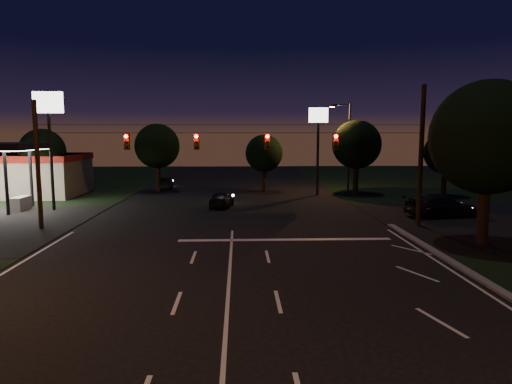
{
  "coord_description": "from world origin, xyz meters",
  "views": [
    {
      "loc": [
        0.43,
        -13.6,
        5.94
      ],
      "look_at": [
        1.29,
        9.37,
        3.0
      ],
      "focal_mm": 32.0,
      "sensor_mm": 36.0,
      "label": 1
    }
  ],
  "objects_px": {
    "car_oncoming_a": "(222,199)",
    "car_cross": "(442,206)",
    "car_oncoming_b": "(165,183)",
    "utility_pole_right": "(418,226)",
    "tree_right_near": "(487,139)"
  },
  "relations": [
    {
      "from": "car_oncoming_a",
      "to": "car_cross",
      "type": "distance_m",
      "value": 16.78
    },
    {
      "from": "car_oncoming_a",
      "to": "car_cross",
      "type": "bearing_deg",
      "value": 171.29
    },
    {
      "from": "car_oncoming_b",
      "to": "car_cross",
      "type": "height_order",
      "value": "car_cross"
    },
    {
      "from": "utility_pole_right",
      "to": "car_oncoming_b",
      "type": "height_order",
      "value": "utility_pole_right"
    },
    {
      "from": "tree_right_near",
      "to": "car_cross",
      "type": "bearing_deg",
      "value": 79.63
    },
    {
      "from": "utility_pole_right",
      "to": "tree_right_near",
      "type": "relative_size",
      "value": 1.03
    },
    {
      "from": "utility_pole_right",
      "to": "car_cross",
      "type": "height_order",
      "value": "utility_pole_right"
    },
    {
      "from": "tree_right_near",
      "to": "car_oncoming_a",
      "type": "xyz_separation_m",
      "value": [
        -14.53,
        13.1,
        -5.02
      ]
    },
    {
      "from": "tree_right_near",
      "to": "car_oncoming_b",
      "type": "relative_size",
      "value": 2.28
    },
    {
      "from": "car_cross",
      "to": "car_oncoming_a",
      "type": "bearing_deg",
      "value": 62.3
    },
    {
      "from": "car_oncoming_a",
      "to": "tree_right_near",
      "type": "bearing_deg",
      "value": 146.91
    },
    {
      "from": "car_oncoming_a",
      "to": "car_cross",
      "type": "xyz_separation_m",
      "value": [
        15.99,
        -5.09,
        0.13
      ]
    },
    {
      "from": "tree_right_near",
      "to": "car_oncoming_b",
      "type": "height_order",
      "value": "tree_right_near"
    },
    {
      "from": "car_oncoming_b",
      "to": "tree_right_near",
      "type": "bearing_deg",
      "value": 128.42
    },
    {
      "from": "tree_right_near",
      "to": "car_cross",
      "type": "distance_m",
      "value": 9.5
    }
  ]
}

